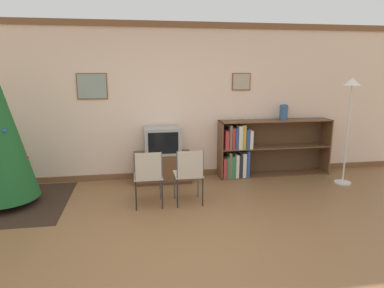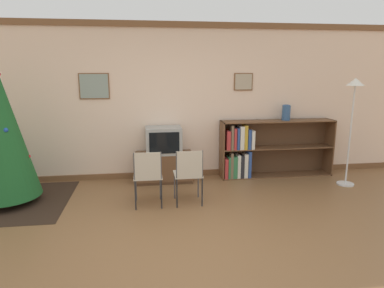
{
  "view_description": "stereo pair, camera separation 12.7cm",
  "coord_description": "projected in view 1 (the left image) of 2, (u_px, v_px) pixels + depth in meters",
  "views": [
    {
      "loc": [
        -0.54,
        -3.39,
        1.92
      ],
      "look_at": [
        0.26,
        1.42,
        0.85
      ],
      "focal_mm": 32.0,
      "sensor_mm": 36.0,
      "label": 1
    },
    {
      "loc": [
        -0.41,
        -3.41,
        1.92
      ],
      "look_at": [
        0.26,
        1.42,
        0.85
      ],
      "focal_mm": 32.0,
      "sensor_mm": 36.0,
      "label": 2
    }
  ],
  "objects": [
    {
      "name": "standing_lamp",
      "position": [
        350.0,
        104.0,
        5.58
      ],
      "size": [
        0.28,
        0.28,
        1.78
      ],
      "color": "silver",
      "rests_on": "ground_plane"
    },
    {
      "name": "ground_plane",
      "position": [
        190.0,
        247.0,
        3.76
      ],
      "size": [
        24.0,
        24.0,
        0.0
      ],
      "primitive_type": "plane",
      "color": "brown"
    },
    {
      "name": "area_rug",
      "position": [
        6.0,
        204.0,
        4.96
      ],
      "size": [
        1.74,
        1.7,
        0.01
      ],
      "color": "#332319",
      "rests_on": "ground_plane"
    },
    {
      "name": "vase",
      "position": [
        284.0,
        112.0,
        6.15
      ],
      "size": [
        0.15,
        0.15,
        0.28
      ],
      "color": "#335684",
      "rests_on": "bookshelf"
    },
    {
      "name": "tv_console",
      "position": [
        163.0,
        167.0,
        5.92
      ],
      "size": [
        0.98,
        0.46,
        0.5
      ],
      "color": "#4C311E",
      "rests_on": "ground_plane"
    },
    {
      "name": "television",
      "position": [
        162.0,
        140.0,
        5.82
      ],
      "size": [
        0.6,
        0.44,
        0.46
      ],
      "color": "#9E9E99",
      "rests_on": "tv_console"
    },
    {
      "name": "folding_chair_right",
      "position": [
        189.0,
        173.0,
        4.86
      ],
      "size": [
        0.4,
        0.4,
        0.82
      ],
      "color": "#BCB29E",
      "rests_on": "ground_plane"
    },
    {
      "name": "bookshelf",
      "position": [
        255.0,
        150.0,
        6.2
      ],
      "size": [
        2.06,
        0.36,
        1.02
      ],
      "color": "brown",
      "rests_on": "ground_plane"
    },
    {
      "name": "wall_back",
      "position": [
        166.0,
        102.0,
        5.99
      ],
      "size": [
        8.83,
        0.11,
        2.7
      ],
      "color": "beige",
      "rests_on": "ground_plane"
    },
    {
      "name": "folding_chair_left",
      "position": [
        148.0,
        175.0,
        4.76
      ],
      "size": [
        0.4,
        0.4,
        0.82
      ],
      "color": "#BCB29E",
      "rests_on": "ground_plane"
    }
  ]
}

